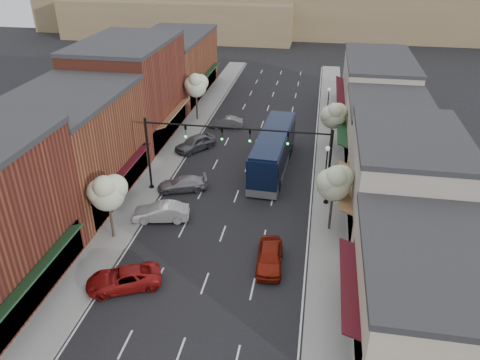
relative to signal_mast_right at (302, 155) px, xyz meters
The scene contains 29 objects.
ground 10.81m from the signal_mast_right, 125.10° to the right, with size 160.00×160.00×0.00m, color black.
sidewalk_left 18.10m from the signal_mast_right, 143.17° to the left, with size 2.80×73.00×0.15m, color gray.
sidewalk_right 11.78m from the signal_mast_right, 75.18° to the left, with size 2.80×73.00×0.15m, color gray.
curb_left 17.04m from the signal_mast_right, 140.24° to the left, with size 0.25×73.00×0.17m, color gray.
curb_right 11.53m from the signal_mast_right, 82.52° to the left, with size 0.25×73.00×0.17m, color gray.
bldg_left_midnear 19.95m from the signal_mast_right, behind, with size 10.14×14.10×9.40m.
bldg_left_midfar 23.22m from the signal_mast_right, 148.85° to the left, with size 10.14×14.10×10.90m.
bldg_left_far 34.32m from the signal_mast_right, 125.32° to the left, with size 10.14×18.10×8.40m.
bldg_right_near 16.25m from the signal_mast_right, 60.04° to the right, with size 9.14×12.10×5.90m.
bldg_right_midnear 8.37m from the signal_mast_right, 13.86° to the right, with size 9.14×12.10×7.90m.
bldg_right_midfar 12.94m from the signal_mast_right, 51.07° to the left, with size 9.14×12.10×6.40m.
bldg_right_far 25.35m from the signal_mast_right, 71.37° to the left, with size 9.14×16.10×7.40m.
hill_far 82.21m from the signal_mast_right, 93.92° to the left, with size 120.00×30.00×12.00m, color #7A6647.
hill_near 76.41m from the signal_mast_right, 113.63° to the left, with size 50.00×20.00×8.00m, color #7A6647.
signal_mast_right is the anchor object (origin of this frame).
signal_mast_left 11.24m from the signal_mast_right, behind, with size 8.22×0.46×7.00m.
tree_right_near 4.89m from the signal_mast_right, 56.09° to the right, with size 2.85×2.65×5.95m.
tree_right_far 12.27m from the signal_mast_right, 77.15° to the left, with size 2.85×2.65×5.43m.
tree_left_near 16.05m from the signal_mast_right, 149.86° to the right, with size 2.85×2.65×5.69m.
tree_left_far 22.68m from the signal_mast_right, 127.71° to the left, with size 2.85×2.65×6.13m.
lamp_post_near 3.69m from the signal_mast_right, 48.95° to the left, with size 0.44×0.44×4.44m.
lamp_post_far 20.19m from the signal_mast_right, 83.78° to the left, with size 0.44×0.44×4.44m.
coach_bus 7.24m from the signal_mast_right, 116.36° to the left, with size 3.46×12.98×3.93m.
red_hatchback 10.17m from the signal_mast_right, 99.17° to the right, with size 1.83×4.54×1.55m, color maroon.
parked_car_a 17.59m from the signal_mast_right, 129.39° to the right, with size 2.29×4.98×1.38m, color maroon.
parked_car_b 12.69m from the signal_mast_right, 155.96° to the right, with size 1.60×4.58×1.51m, color silver.
parked_car_c 11.44m from the signal_mast_right, behind, with size 1.85×4.54×1.32m, color #95959A.
parked_car_d 15.42m from the signal_mast_right, 142.28° to the left, with size 1.94×4.82×1.64m, color slate.
parked_car_e 19.35m from the signal_mast_right, 121.23° to the left, with size 1.40×4.00×1.32m, color gray.
Camera 1 is at (6.65, -27.99, 21.35)m, focal length 35.00 mm.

